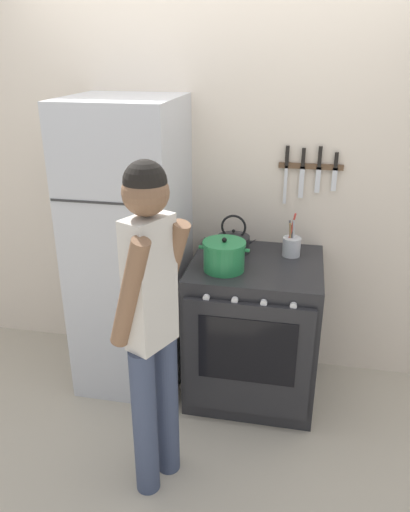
{
  "coord_description": "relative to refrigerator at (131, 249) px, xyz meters",
  "views": [
    {
      "loc": [
        0.53,
        -3.02,
        2.05
      ],
      "look_at": [
        0.02,
        -0.5,
        0.96
      ],
      "focal_mm": 35.0,
      "sensor_mm": 36.0,
      "label": 1
    }
  ],
  "objects": [
    {
      "name": "refrigerator",
      "position": [
        0.0,
        0.0,
        0.0
      ],
      "size": [
        0.63,
        0.69,
        1.8
      ],
      "color": "#B7BABF",
      "rests_on": "ground_plane"
    },
    {
      "name": "wall_back",
      "position": [
        0.48,
        0.36,
        0.38
      ],
      "size": [
        10.0,
        0.06,
        2.55
      ],
      "color": "beige",
      "rests_on": "ground_plane"
    },
    {
      "name": "dutch_oven_pot",
      "position": [
        0.6,
        -0.15,
        0.07
      ],
      "size": [
        0.28,
        0.24,
        0.2
      ],
      "color": "#237A42",
      "rests_on": "stove_range"
    },
    {
      "name": "person",
      "position": [
        0.39,
        -0.84,
        0.04
      ],
      "size": [
        0.36,
        0.4,
        1.64
      ],
      "rotation": [
        0.0,
        0.0,
        1.14
      ],
      "color": "#38425B",
      "rests_on": "ground_plane"
    },
    {
      "name": "ground_plane",
      "position": [
        0.48,
        0.33,
        -0.9
      ],
      "size": [
        14.0,
        14.0,
        0.0
      ],
      "primitive_type": "plane",
      "color": "#B2A893"
    },
    {
      "name": "wall_knife_strip",
      "position": [
        1.04,
        0.32,
        0.5
      ],
      "size": [
        0.38,
        0.03,
        0.36
      ],
      "color": "brown"
    },
    {
      "name": "utensil_jar",
      "position": [
        0.97,
        0.13,
        0.05
      ],
      "size": [
        0.11,
        0.11,
        0.27
      ],
      "color": "#B7BABF",
      "rests_on": "stove_range"
    },
    {
      "name": "stove_range",
      "position": [
        0.78,
        -0.04,
        -0.45
      ],
      "size": [
        0.76,
        0.74,
        0.88
      ],
      "color": "#232326",
      "rests_on": "ground_plane"
    },
    {
      "name": "tea_kettle",
      "position": [
        0.62,
        0.12,
        0.05
      ],
      "size": [
        0.25,
        0.2,
        0.24
      ],
      "color": "black",
      "rests_on": "stove_range"
    }
  ]
}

